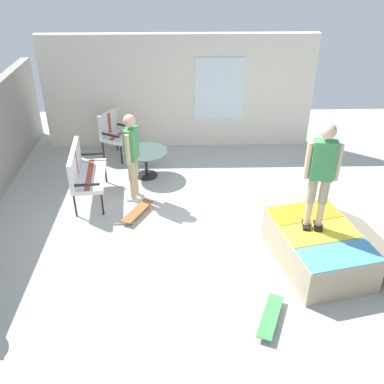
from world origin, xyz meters
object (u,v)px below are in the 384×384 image
skateboard_spare (270,316)px  skate_ramp (320,247)px  patio_bench (83,170)px  person_watching (132,152)px  patio_chair_near_house (113,130)px  skateboard_by_bench (137,211)px  patio_table (146,158)px  person_skater (322,170)px

skateboard_spare → skate_ramp: bearing=-38.9°
patio_bench → person_watching: 0.99m
patio_chair_near_house → person_watching: size_ratio=0.61×
patio_chair_near_house → skateboard_by_bench: (-2.41, -0.69, -0.53)m
patio_bench → skateboard_by_bench: patio_bench is taller
patio_chair_near_house → person_watching: (-1.83, -0.60, 0.37)m
patio_bench → skateboard_by_bench: 1.29m
skateboard_spare → skateboard_by_bench: bearing=37.5°
person_watching → skate_ramp: bearing=-123.2°
skate_ramp → patio_table: bearing=44.9°
person_watching → person_skater: 3.41m
skate_ramp → skateboard_spare: (-1.16, 0.93, -0.21)m
patio_chair_near_house → skateboard_spare: bearing=-152.0°
patio_chair_near_house → patio_table: (-0.96, -0.76, -0.21)m
skate_ramp → patio_bench: patio_bench is taller
patio_chair_near_house → skateboard_spare: (-4.92, -2.62, -0.53)m
skateboard_spare → patio_bench: bearing=43.5°
patio_table → skate_ramp: bearing=-135.1°
patio_table → skateboard_spare: bearing=-154.9°
patio_bench → patio_chair_near_house: (1.82, -0.32, -0.00)m
skateboard_by_bench → patio_bench: bearing=59.8°
patio_bench → skateboard_spare: 4.31m
skate_ramp → patio_chair_near_house: 5.19m
patio_table → skateboard_by_bench: patio_table is taller
patio_table → patio_bench: bearing=128.4°
skate_ramp → skateboard_by_bench: size_ratio=2.73×
patio_table → skateboard_by_bench: bearing=177.2°
patio_bench → person_skater: bearing=-116.0°
skateboard_spare → patio_table: bearing=25.1°
patio_chair_near_house → person_watching: person_watching is taller
person_skater → skateboard_by_bench: (1.24, 2.73, -1.46)m
patio_chair_near_house → patio_table: 1.24m
patio_table → person_skater: bearing=-135.3°
person_watching → skateboard_by_bench: person_watching is taller
skate_ramp → patio_bench: size_ratio=1.69×
patio_table → skateboard_spare: 4.39m
skate_ramp → skateboard_spare: size_ratio=2.69×
person_watching → skateboard_spare: size_ratio=2.06×
skate_ramp → patio_table: (2.80, 2.79, 0.11)m
skate_ramp → person_skater: 1.26m
patio_chair_near_house → patio_table: size_ratio=1.13×
patio_table → skateboard_spare: patio_table is taller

